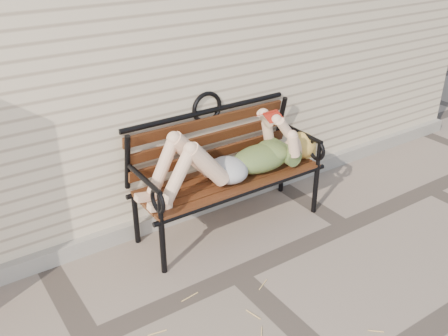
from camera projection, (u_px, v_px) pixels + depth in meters
ground at (237, 274)px, 4.05m from camera, size 80.00×80.00×0.00m
house_wall at (84, 25)px, 5.58m from camera, size 8.00×4.00×3.00m
foundation_strip at (178, 213)px, 4.73m from camera, size 8.00×0.10×0.15m
garden_bench at (223, 156)px, 4.46m from camera, size 1.87×0.75×1.21m
reading_woman at (234, 158)px, 4.34m from camera, size 1.77×0.40×0.56m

